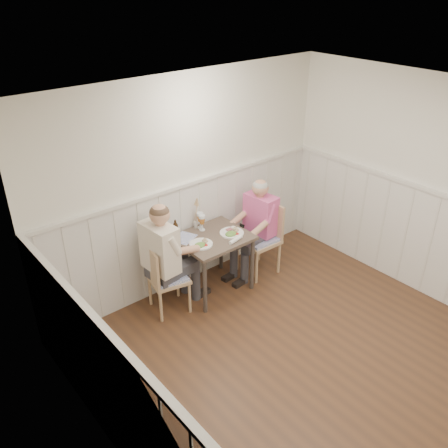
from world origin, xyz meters
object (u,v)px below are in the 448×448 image
at_px(chair_right, 262,235).
at_px(chair_left, 164,276).
at_px(diner_cream, 164,267).
at_px(grass_vase, 195,214).
at_px(beer_bottle, 176,230).
at_px(dining_table, 213,244).
at_px(man_in_pink, 258,233).

xyz_separation_m(chair_right, chair_left, (-1.44, 0.10, -0.05)).
bearing_deg(diner_cream, grass_vase, 22.18).
relative_size(chair_right, chair_left, 1.10).
distance_m(chair_right, beer_bottle, 1.19).
bearing_deg(chair_left, dining_table, -2.59).
relative_size(man_in_pink, diner_cream, 0.94).
height_order(man_in_pink, diner_cream, diner_cream).
bearing_deg(grass_vase, beer_bottle, -173.30).
height_order(diner_cream, beer_bottle, diner_cream).
height_order(man_in_pink, beer_bottle, man_in_pink).
bearing_deg(dining_table, beer_bottle, 142.30).
height_order(dining_table, beer_bottle, beer_bottle).
relative_size(man_in_pink, beer_bottle, 5.77).
xyz_separation_m(chair_left, man_in_pink, (1.42, -0.05, 0.07)).
height_order(chair_right, man_in_pink, man_in_pink).
distance_m(man_in_pink, diner_cream, 1.40).
height_order(chair_left, beer_bottle, beer_bottle).
bearing_deg(chair_right, beer_bottle, 163.00).
relative_size(dining_table, chair_left, 0.95).
bearing_deg(chair_right, man_in_pink, 116.22).
bearing_deg(grass_vase, diner_cream, -157.82).
bearing_deg(grass_vase, chair_right, -25.61).
relative_size(chair_left, grass_vase, 2.14).
height_order(chair_right, chair_left, chair_right).
relative_size(dining_table, man_in_pink, 0.64).
xyz_separation_m(chair_right, grass_vase, (-0.78, 0.37, 0.41)).
xyz_separation_m(beer_bottle, grass_vase, (0.32, 0.04, 0.08)).
xyz_separation_m(dining_table, chair_left, (-0.69, 0.03, -0.17)).
bearing_deg(man_in_pink, chair_right, -63.78).
bearing_deg(chair_right, grass_vase, 154.39).
bearing_deg(beer_bottle, chair_left, -145.65).
height_order(diner_cream, grass_vase, diner_cream).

